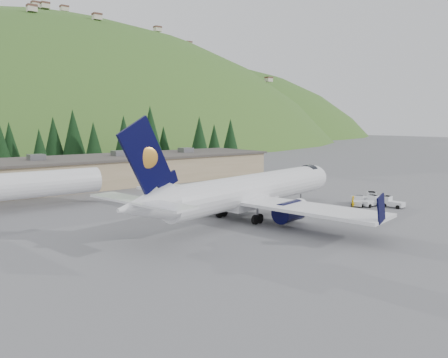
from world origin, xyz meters
TOP-DOWN VIEW (x-y plane):
  - ground at (0.00, 0.00)m, footprint 600.00×600.00m
  - airliner at (-1.05, -0.20)m, footprint 36.40×34.36m
  - baggage_tug_a at (15.82, -3.97)m, footprint 2.87×2.36m
  - baggage_tug_b at (16.98, -5.09)m, footprint 2.74×1.67m
  - baggage_tug_c at (18.55, -7.34)m, footprint 1.88×2.85m
  - terminal_building at (-5.01, 38.00)m, footprint 71.00×17.00m
  - baggage_tug_d at (17.91, -3.73)m, footprint 3.38×3.48m
  - ramp_worker at (13.84, -4.45)m, footprint 0.71×0.70m
  - tree_line at (-2.90, 60.72)m, footprint 113.04×17.99m
  - hills at (53.34, 207.38)m, footprint 614.00×330.00m

SIDE VIEW (x-z plane):
  - hills at x=53.34m, z-range -232.80..67.20m
  - ground at x=0.00m, z-range 0.00..0.00m
  - baggage_tug_a at x=15.82m, z-range -0.07..1.30m
  - baggage_tug_c at x=18.55m, z-range -0.08..1.38m
  - baggage_tug_b at x=16.98m, z-range -0.08..1.38m
  - baggage_tug_d at x=17.91m, z-range -0.09..1.64m
  - ramp_worker at x=13.84m, z-range 0.00..1.66m
  - terminal_building at x=-5.01m, z-range -0.43..5.67m
  - airliner at x=-1.05m, z-range -2.83..9.29m
  - tree_line at x=-2.90m, z-range 0.04..14.31m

